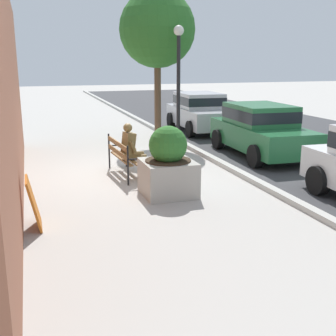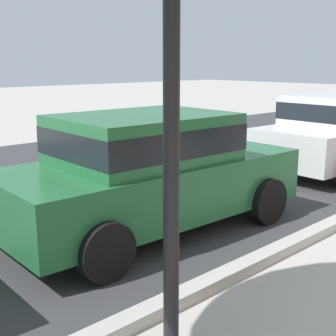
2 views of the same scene
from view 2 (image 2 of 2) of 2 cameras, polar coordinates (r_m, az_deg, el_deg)
The scene contains 4 objects.
street_surface at distance 9.01m, azimuth -10.62°, elevation -1.41°, with size 60.00×9.00×0.01m, color #38383A.
curb_stone at distance 5.85m, azimuth 15.01°, elevation -9.00°, with size 60.00×0.20×0.12m, color #B2AFA8.
parked_car_green at distance 6.04m, azimuth -2.25°, elevation -0.10°, with size 4.16×2.05×1.56m.
lamp_post at distance 3.27m, azimuth 0.44°, elevation 19.08°, with size 0.32×0.32×3.90m.
Camera 2 is at (-4.68, 0.12, 2.20)m, focal length 49.57 mm.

